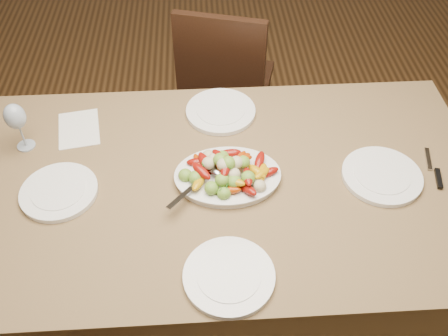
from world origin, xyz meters
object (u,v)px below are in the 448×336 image
at_px(serving_platter, 228,177).
at_px(wine_glass, 18,125).
at_px(plate_right, 382,176).
at_px(plate_far, 221,111).
at_px(plate_left, 59,192).
at_px(dining_table, 224,244).
at_px(plate_near, 229,276).
at_px(chair_far, 228,81).

height_order(serving_platter, wine_glass, wine_glass).
distance_m(plate_right, plate_far, 0.66).
distance_m(plate_left, plate_far, 0.69).
xyz_separation_m(dining_table, plate_near, (-0.01, -0.39, 0.39)).
relative_size(dining_table, plate_near, 6.81).
height_order(chair_far, plate_far, chair_far).
bearing_deg(plate_far, plate_near, -91.20).
distance_m(plate_left, wine_glass, 0.30).
distance_m(serving_platter, plate_far, 0.36).
height_order(dining_table, plate_near, plate_near).
distance_m(serving_platter, plate_right, 0.54).
bearing_deg(wine_glass, plate_left, -56.15).
relative_size(serving_platter, wine_glass, 1.73).
distance_m(plate_near, wine_glass, 0.93).
distance_m(dining_table, serving_platter, 0.39).
relative_size(plate_far, wine_glass, 1.34).
xyz_separation_m(serving_platter, plate_left, (-0.57, -0.03, -0.00)).
distance_m(serving_platter, wine_glass, 0.77).
distance_m(dining_table, wine_glass, 0.89).
xyz_separation_m(dining_table, serving_platter, (0.01, 0.00, 0.39)).
height_order(chair_far, plate_left, chair_far).
bearing_deg(dining_table, wine_glass, 163.56).
height_order(chair_far, plate_near, chair_far).
bearing_deg(plate_far, chair_far, 83.38).
bearing_deg(wine_glass, chair_far, 42.69).
bearing_deg(wine_glass, plate_near, -40.05).
distance_m(plate_left, plate_near, 0.66).
distance_m(plate_far, plate_near, 0.75).
xyz_separation_m(chair_far, serving_platter, (-0.06, -0.94, 0.30)).
bearing_deg(plate_near, plate_far, 88.80).
xyz_separation_m(dining_table, plate_right, (0.55, -0.02, 0.39)).
xyz_separation_m(dining_table, plate_left, (-0.56, -0.03, 0.39)).
height_order(plate_left, plate_right, same).
xyz_separation_m(serving_platter, wine_glass, (-0.73, 0.21, 0.09)).
bearing_deg(plate_far, wine_glass, -168.57).
bearing_deg(chair_far, serving_platter, 101.92).
bearing_deg(serving_platter, plate_left, -177.00).
bearing_deg(wine_glass, plate_far, 11.43).
bearing_deg(plate_near, serving_platter, 86.99).
xyz_separation_m(plate_right, plate_far, (-0.54, 0.38, 0.00)).
bearing_deg(serving_platter, plate_near, -93.01).
xyz_separation_m(chair_far, plate_right, (0.47, -0.97, 0.29)).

